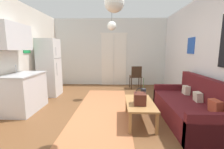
{
  "coord_description": "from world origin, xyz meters",
  "views": [
    {
      "loc": [
        0.3,
        -3.08,
        1.45
      ],
      "look_at": [
        0.16,
        0.91,
        0.82
      ],
      "focal_mm": 24.58,
      "sensor_mm": 36.0,
      "label": 1
    }
  ],
  "objects": [
    {
      "name": "pendant_lamp_far",
      "position": [
        0.14,
        1.51,
        2.15
      ],
      "size": [
        0.26,
        0.26,
        0.71
      ],
      "color": "black"
    },
    {
      "name": "couch",
      "position": [
        1.82,
        -0.02,
        0.28
      ],
      "size": [
        0.88,
        1.97,
        0.9
      ],
      "color": "#5B191E",
      "rests_on": "ground_plane"
    },
    {
      "name": "accent_chair",
      "position": [
        1.0,
        2.65,
        0.5
      ],
      "size": [
        0.46,
        0.44,
        0.86
      ],
      "rotation": [
        0.0,
        0.0,
        3.24
      ],
      "color": "#382619",
      "rests_on": "ground_plane"
    },
    {
      "name": "kitchen_counter",
      "position": [
        -1.94,
        0.4,
        0.76
      ],
      "size": [
        0.63,
        1.07,
        2.05
      ],
      "color": "silver",
      "rests_on": "ground_plane"
    },
    {
      "name": "wall_right",
      "position": [
        2.32,
        -0.0,
        1.36
      ],
      "size": [
        0.12,
        6.86,
        2.72
      ],
      "color": "silver",
      "rests_on": "ground_plane"
    },
    {
      "name": "wall_back",
      "position": [
        0.01,
        3.38,
        1.35
      ],
      "size": [
        4.74,
        0.13,
        2.72
      ],
      "color": "silver",
      "rests_on": "ground_plane"
    },
    {
      "name": "handbag",
      "position": [
        0.74,
        -0.23,
        0.53
      ],
      "size": [
        0.23,
        0.27,
        0.32
      ],
      "color": "#512319",
      "rests_on": "coffee_table"
    },
    {
      "name": "refrigerator",
      "position": [
        -1.86,
        1.7,
        0.9
      ],
      "size": [
        0.6,
        0.61,
        1.8
      ],
      "color": "white",
      "rests_on": "ground_plane"
    },
    {
      "name": "ground_plane",
      "position": [
        0.0,
        0.0,
        -0.05
      ],
      "size": [
        5.14,
        7.26,
        0.1
      ],
      "primitive_type": "cube",
      "color": "brown"
    },
    {
      "name": "coffee_table",
      "position": [
        0.76,
        -0.11,
        0.37
      ],
      "size": [
        0.54,
        1.03,
        0.42
      ],
      "color": "#A87542",
      "rests_on": "ground_plane"
    },
    {
      "name": "bamboo_vase",
      "position": [
        0.83,
        -0.02,
        0.55
      ],
      "size": [
        0.11,
        0.11,
        0.47
      ],
      "color": "#2D2D33",
      "rests_on": "coffee_table"
    },
    {
      "name": "pendant_lamp_near",
      "position": [
        0.25,
        -0.78,
        2.12
      ],
      "size": [
        0.29,
        0.29,
        0.74
      ],
      "color": "black"
    },
    {
      "name": "area_rug",
      "position": [
        -0.06,
        0.4,
        0.01
      ],
      "size": [
        1.25,
        3.75,
        0.01
      ],
      "primitive_type": "cube",
      "color": "#B26B42",
      "rests_on": "ground_plane"
    }
  ]
}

